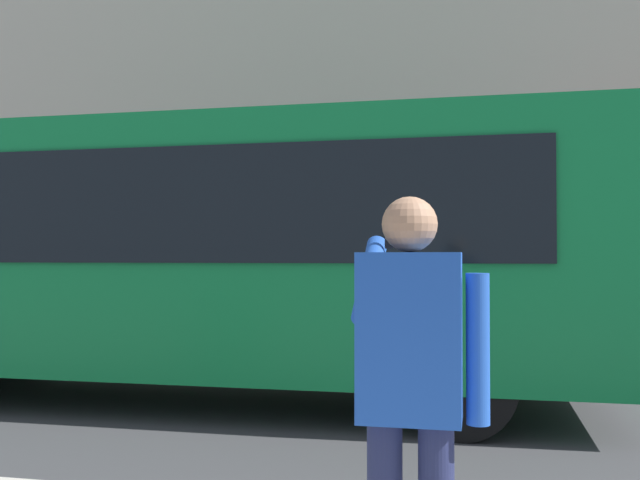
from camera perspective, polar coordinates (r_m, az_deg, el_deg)
The scene contains 4 objects.
ground_plane at distance 7.89m, azimuth 13.65°, elevation -13.05°, with size 60.00×60.00×0.00m, color #38383A.
building_facade_far at distance 15.17m, azimuth 13.03°, elevation 15.52°, with size 28.00×1.55×12.00m.
red_bus at distance 8.20m, azimuth -10.37°, elevation -0.78°, with size 9.05×2.54×3.08m.
pedestrian_photographer at distance 2.89m, azimuth 7.24°, elevation -10.74°, with size 0.53×0.52×1.70m.
Camera 1 is at (0.15, 7.72, 1.62)m, focal length 40.33 mm.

